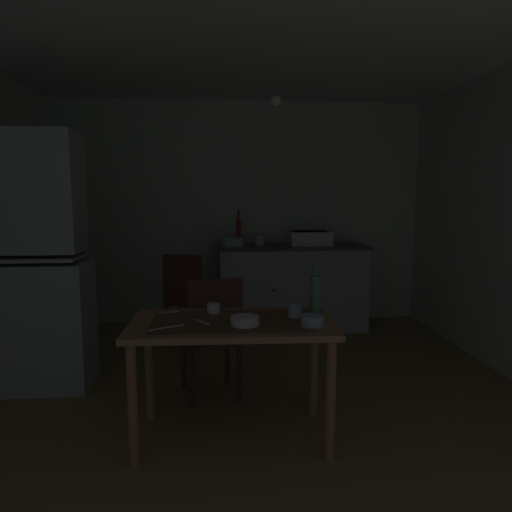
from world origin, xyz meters
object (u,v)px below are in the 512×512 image
hand_pump (239,230)px  chair_far_side (212,335)px  hutch_cabinet (30,271)px  mixing_bowl_counter (233,242)px  dining_table (232,338)px  glass_bottle (315,293)px  serving_bowl_wide (313,320)px  sink_basin (310,238)px  teacup_cream (295,311)px  chair_by_counter (187,297)px

hand_pump → chair_far_side: bearing=-98.6°
hutch_cabinet → chair_far_side: hutch_cabinet is taller
mixing_bowl_counter → hutch_cabinet: bearing=-138.1°
dining_table → chair_far_side: bearing=102.3°
dining_table → glass_bottle: 0.59m
hand_pump → dining_table: 2.43m
dining_table → glass_bottle: bearing=16.5°
chair_far_side → serving_bowl_wide: bearing=-50.2°
dining_table → chair_far_side: 0.59m
sink_basin → teacup_cream: size_ratio=5.44×
mixing_bowl_counter → serving_bowl_wide: 2.45m
serving_bowl_wide → chair_far_side: bearing=129.8°
glass_bottle → hutch_cabinet: bearing=159.7°
hutch_cabinet → chair_by_counter: size_ratio=2.13×
hand_pump → chair_far_side: 1.94m
chair_far_side → dining_table: bearing=-77.7°
chair_far_side → glass_bottle: 0.85m
teacup_cream → dining_table: bearing=-170.6°
mixing_bowl_counter → chair_far_side: 1.81m
mixing_bowl_counter → teacup_cream: (0.30, -2.22, -0.19)m
serving_bowl_wide → teacup_cream: size_ratio=1.61×
sink_basin → glass_bottle: size_ratio=1.45×
sink_basin → teacup_cream: bearing=-103.3°
sink_basin → serving_bowl_wide: (-0.47, -2.47, -0.23)m
sink_basin → chair_by_counter: size_ratio=0.49×
hutch_cabinet → hand_pump: hutch_cabinet is taller
chair_by_counter → glass_bottle: (0.90, -1.61, 0.37)m
hutch_cabinet → teacup_cream: bearing=-24.1°
serving_bowl_wide → chair_by_counter: bearing=113.4°
chair_far_side → chair_by_counter: 1.23m
chair_by_counter → teacup_cream: bearing=-66.2°
mixing_bowl_counter → serving_bowl_wide: mixing_bowl_counter is taller
dining_table → serving_bowl_wide: (0.45, -0.13, 0.13)m
hand_pump → teacup_cream: hand_pump is taller
serving_bowl_wide → sink_basin: bearing=79.2°
mixing_bowl_counter → dining_table: (-0.09, -2.29, -0.33)m
chair_far_side → serving_bowl_wide: chair_far_side is taller
mixing_bowl_counter → glass_bottle: 2.18m
mixing_bowl_counter → serving_bowl_wide: (0.37, -2.42, -0.20)m
chair_far_side → chair_by_counter: chair_by_counter is taller
teacup_cream → hutch_cabinet: bearing=155.9°
hutch_cabinet → hand_pump: size_ratio=4.92×
dining_table → chair_by_counter: 1.81m
hutch_cabinet → mixing_bowl_counter: (1.55, 1.39, 0.06)m
chair_far_side → teacup_cream: bearing=-44.4°
hand_pump → dining_table: hand_pump is taller
chair_by_counter → teacup_cream: chair_by_counter is taller
hutch_cabinet → dining_table: (1.47, -0.89, -0.27)m
hutch_cabinet → hand_pump: bearing=42.5°
hutch_cabinet → teacup_cream: size_ratio=23.73×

